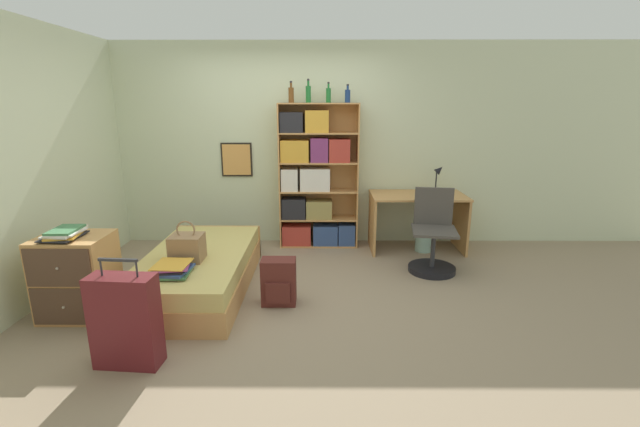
{
  "coord_description": "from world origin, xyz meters",
  "views": [
    {
      "loc": [
        0.49,
        -4.03,
        1.85
      ],
      "look_at": [
        0.47,
        0.19,
        0.75
      ],
      "focal_mm": 24.0,
      "sensor_mm": 36.0,
      "label": 1
    }
  ],
  "objects_px": {
    "suitcase": "(126,321)",
    "desk_chair": "(433,246)",
    "bookcase": "(313,181)",
    "book_stack_on_bed": "(173,269)",
    "desk_lamp": "(439,174)",
    "bottle_brown": "(308,94)",
    "backpack": "(279,282)",
    "bottle_green": "(291,94)",
    "waste_bin": "(424,242)",
    "desk": "(417,211)",
    "bed": "(199,270)",
    "bottle_clear": "(328,95)",
    "magazine_pile_on_dresser": "(64,234)",
    "bottle_blue": "(348,96)",
    "handbag": "(187,247)",
    "dresser": "(77,276)"
  },
  "relations": [
    {
      "from": "desk_lamp",
      "to": "dresser",
      "type": "bearing_deg",
      "value": -152.29
    },
    {
      "from": "book_stack_on_bed",
      "to": "backpack",
      "type": "bearing_deg",
      "value": 14.77
    },
    {
      "from": "suitcase",
      "to": "magazine_pile_on_dresser",
      "type": "bearing_deg",
      "value": 137.9
    },
    {
      "from": "bed",
      "to": "bottle_green",
      "type": "distance_m",
      "value": 2.4
    },
    {
      "from": "bottle_blue",
      "to": "desk_chair",
      "type": "height_order",
      "value": "bottle_blue"
    },
    {
      "from": "book_stack_on_bed",
      "to": "desk_chair",
      "type": "bearing_deg",
      "value": 23.13
    },
    {
      "from": "book_stack_on_bed",
      "to": "desk_lamp",
      "type": "height_order",
      "value": "desk_lamp"
    },
    {
      "from": "book_stack_on_bed",
      "to": "dresser",
      "type": "distance_m",
      "value": 0.86
    },
    {
      "from": "bottle_brown",
      "to": "waste_bin",
      "type": "bearing_deg",
      "value": -9.94
    },
    {
      "from": "handbag",
      "to": "magazine_pile_on_dresser",
      "type": "relative_size",
      "value": 1.03
    },
    {
      "from": "bottle_brown",
      "to": "backpack",
      "type": "relative_size",
      "value": 0.64
    },
    {
      "from": "bottle_clear",
      "to": "desk_chair",
      "type": "distance_m",
      "value": 2.22
    },
    {
      "from": "suitcase",
      "to": "bookcase",
      "type": "xyz_separation_m",
      "value": [
        1.28,
        2.71,
        0.52
      ]
    },
    {
      "from": "bottle_clear",
      "to": "bottle_blue",
      "type": "relative_size",
      "value": 1.12
    },
    {
      "from": "bed",
      "to": "suitcase",
      "type": "xyz_separation_m",
      "value": [
        -0.14,
        -1.32,
        0.15
      ]
    },
    {
      "from": "desk",
      "to": "desk_lamp",
      "type": "height_order",
      "value": "desk_lamp"
    },
    {
      "from": "bottle_brown",
      "to": "desk_lamp",
      "type": "xyz_separation_m",
      "value": [
        1.66,
        -0.06,
        -0.99
      ]
    },
    {
      "from": "backpack",
      "to": "bottle_clear",
      "type": "bearing_deg",
      "value": 74.74
    },
    {
      "from": "waste_bin",
      "to": "bottle_clear",
      "type": "bearing_deg",
      "value": 167.25
    },
    {
      "from": "bed",
      "to": "desk_chair",
      "type": "height_order",
      "value": "desk_chair"
    },
    {
      "from": "bottle_clear",
      "to": "desk",
      "type": "xyz_separation_m",
      "value": [
        1.13,
        -0.21,
        -1.44
      ]
    },
    {
      "from": "suitcase",
      "to": "desk_lamp",
      "type": "xyz_separation_m",
      "value": [
        2.88,
        2.67,
        0.62
      ]
    },
    {
      "from": "suitcase",
      "to": "bottle_green",
      "type": "xyz_separation_m",
      "value": [
        1.02,
        2.7,
        1.6
      ]
    },
    {
      "from": "bottle_brown",
      "to": "backpack",
      "type": "distance_m",
      "value": 2.48
    },
    {
      "from": "suitcase",
      "to": "desk_chair",
      "type": "height_order",
      "value": "desk_chair"
    },
    {
      "from": "bottle_green",
      "to": "waste_bin",
      "type": "xyz_separation_m",
      "value": [
        1.68,
        -0.23,
        -1.83
      ]
    },
    {
      "from": "magazine_pile_on_dresser",
      "to": "bottle_green",
      "type": "height_order",
      "value": "bottle_green"
    },
    {
      "from": "bed",
      "to": "waste_bin",
      "type": "xyz_separation_m",
      "value": [
        2.56,
        1.16,
        -0.08
      ]
    },
    {
      "from": "handbag",
      "to": "magazine_pile_on_dresser",
      "type": "height_order",
      "value": "magazine_pile_on_dresser"
    },
    {
      "from": "bottle_clear",
      "to": "waste_bin",
      "type": "relative_size",
      "value": 1.1
    },
    {
      "from": "backpack",
      "to": "waste_bin",
      "type": "bearing_deg",
      "value": 41.19
    },
    {
      "from": "bookcase",
      "to": "bottle_clear",
      "type": "relative_size",
      "value": 7.48
    },
    {
      "from": "book_stack_on_bed",
      "to": "desk_lamp",
      "type": "bearing_deg",
      "value": 34.66
    },
    {
      "from": "bookcase",
      "to": "suitcase",
      "type": "bearing_deg",
      "value": -115.35
    },
    {
      "from": "bottle_blue",
      "to": "bottle_green",
      "type": "bearing_deg",
      "value": -178.9
    },
    {
      "from": "magazine_pile_on_dresser",
      "to": "desk_lamp",
      "type": "height_order",
      "value": "desk_lamp"
    },
    {
      "from": "bottle_clear",
      "to": "desk_chair",
      "type": "relative_size",
      "value": 0.27
    },
    {
      "from": "bookcase",
      "to": "desk_chair",
      "type": "xyz_separation_m",
      "value": [
        1.36,
        -0.88,
        -0.57
      ]
    },
    {
      "from": "handbag",
      "to": "backpack",
      "type": "xyz_separation_m",
      "value": [
        0.87,
        -0.11,
        -0.3
      ]
    },
    {
      "from": "handbag",
      "to": "desk_lamp",
      "type": "height_order",
      "value": "desk_lamp"
    },
    {
      "from": "suitcase",
      "to": "magazine_pile_on_dresser",
      "type": "xyz_separation_m",
      "value": [
        -0.79,
        0.71,
        0.43
      ]
    },
    {
      "from": "bottle_green",
      "to": "backpack",
      "type": "height_order",
      "value": "bottle_green"
    },
    {
      "from": "bottle_green",
      "to": "desk",
      "type": "height_order",
      "value": "bottle_green"
    },
    {
      "from": "bottle_clear",
      "to": "magazine_pile_on_dresser",
      "type": "bearing_deg",
      "value": -137.98
    },
    {
      "from": "dresser",
      "to": "bottle_brown",
      "type": "bearing_deg",
      "value": 44.82
    },
    {
      "from": "suitcase",
      "to": "dresser",
      "type": "xyz_separation_m",
      "value": [
        -0.76,
        0.76,
        0.02
      ]
    },
    {
      "from": "magazine_pile_on_dresser",
      "to": "bottle_clear",
      "type": "xyz_separation_m",
      "value": [
        2.26,
        2.04,
        1.17
      ]
    },
    {
      "from": "bottle_blue",
      "to": "desk",
      "type": "relative_size",
      "value": 0.19
    },
    {
      "from": "bed",
      "to": "bottle_clear",
      "type": "bearing_deg",
      "value": 47.11
    },
    {
      "from": "waste_bin",
      "to": "book_stack_on_bed",
      "type": "bearing_deg",
      "value": -146.39
    }
  ]
}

